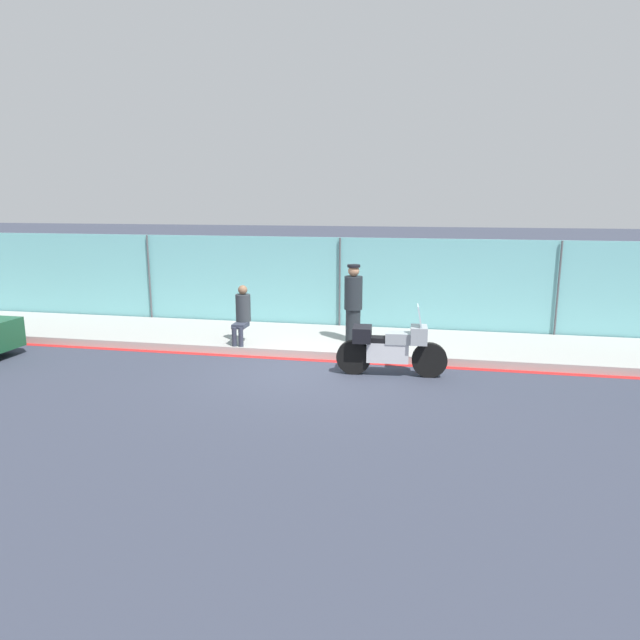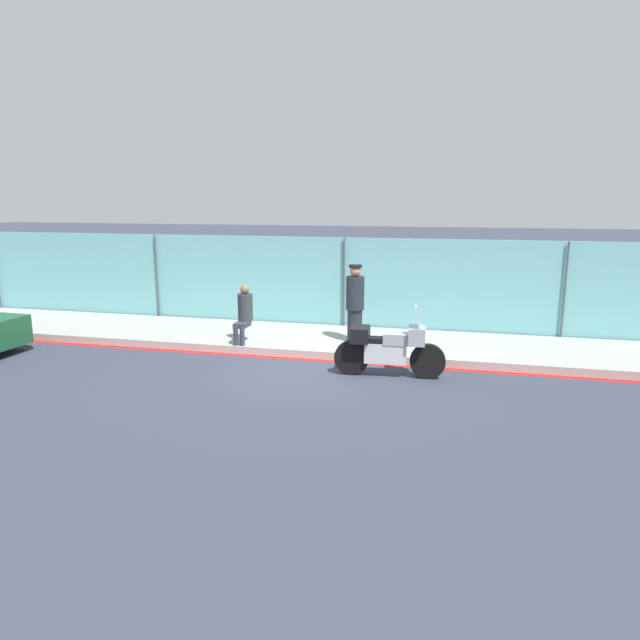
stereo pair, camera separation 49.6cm
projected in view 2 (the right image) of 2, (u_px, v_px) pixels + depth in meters
ground_plane at (310, 371)px, 11.70m from camera, size 120.00×120.00×0.00m
sidewalk at (333, 341)px, 13.80m from camera, size 39.90×2.70×0.17m
curb_paint_stripe at (319, 360)px, 12.45m from camera, size 39.90×0.18×0.01m
storefront_fence at (345, 285)px, 14.92m from camera, size 37.91×0.17×2.48m
motorcycle at (389, 348)px, 11.24m from camera, size 2.20×0.57×1.44m
officer_standing at (355, 303)px, 13.19m from camera, size 0.42×0.42×1.81m
person_seated_on_curb at (244, 310)px, 13.23m from camera, size 0.35×0.67×1.34m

